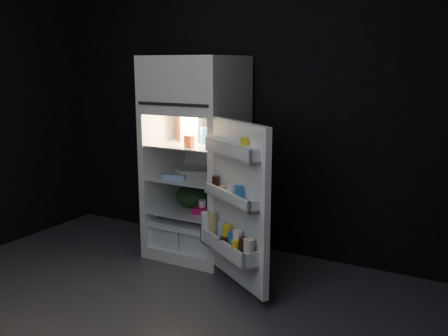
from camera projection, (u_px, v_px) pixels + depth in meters
The scene contains 17 objects.
floor at pixel (128, 321), 3.39m from camera, with size 4.00×3.40×0.00m, color #47474B.
wall_back at pixel (243, 104), 4.56m from camera, with size 4.00×0.00×2.70m, color black.
refrigerator at pixel (197, 150), 4.44m from camera, with size 0.76×0.71×1.78m.
fridge_door at pixel (236, 207), 3.67m from camera, with size 0.71×0.55×1.22m.
milk_jug at pixel (192, 128), 4.47m from camera, with size 0.16×0.16×0.24m, color white.
mayo_jar at pixel (206, 136), 4.36m from camera, with size 0.10×0.10×0.14m, color #2163B2.
jam_jar at pixel (217, 137), 4.32m from camera, with size 0.11×0.11×0.13m, color black.
amber_bottle at pixel (181, 127), 4.61m from camera, with size 0.08×0.08×0.22m, color #A84A1A.
small_carton at pixel (189, 141), 4.17m from camera, with size 0.07×0.05×0.10m, color #EF541C.
egg_carton at pixel (198, 174), 4.38m from camera, with size 0.32×0.12×0.07m, color gray.
pie at pixel (192, 170), 4.61m from camera, with size 0.33×0.33×0.04m, color tan.
flat_package at pixel (175, 176), 4.37m from camera, with size 0.20×0.10×0.04m, color #94B2E4.
wrapped_pkg at pixel (220, 173), 4.48m from camera, with size 0.11×0.09×0.05m, color beige.
produce_bag at pixel (193, 196), 4.55m from camera, with size 0.34×0.29×0.20m, color #193815.
yogurt_tray at pixel (208, 210), 4.38m from camera, with size 0.26×0.14×0.05m, color #C81150.
small_can_red at pixel (228, 202), 4.58m from camera, with size 0.07×0.07×0.09m, color #C81150.
small_can_silver at pixel (226, 205), 4.48m from camera, with size 0.07×0.07×0.09m, color silver.
Camera 1 is at (2.08, -2.39, 1.72)m, focal length 40.00 mm.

